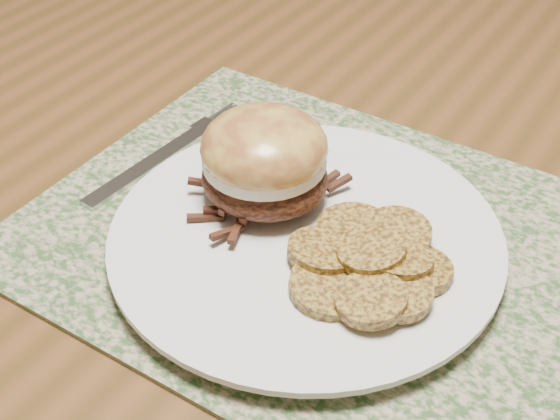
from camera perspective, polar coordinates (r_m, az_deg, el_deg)
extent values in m
cube|color=brown|center=(0.64, 18.44, -1.12)|extent=(1.50, 0.90, 0.04)
cylinder|color=brown|center=(1.41, -6.77, 5.75)|extent=(0.06, 0.06, 0.71)
cube|color=#345129|center=(0.56, 4.54, -2.74)|extent=(0.45, 0.33, 0.00)
cylinder|color=white|center=(0.55, 1.88, -2.28)|extent=(0.26, 0.26, 0.02)
ellipsoid|color=black|center=(0.56, -1.13, 2.39)|extent=(0.10, 0.10, 0.04)
cylinder|color=beige|center=(0.55, -1.15, 3.83)|extent=(0.10, 0.10, 0.01)
ellipsoid|color=#BB8F3D|center=(0.55, -1.17, 4.64)|extent=(0.10, 0.10, 0.05)
cylinder|color=olive|center=(0.54, 5.37, -1.47)|extent=(0.06, 0.06, 0.01)
cylinder|color=olive|center=(0.53, 8.48, -1.72)|extent=(0.07, 0.07, 0.01)
cylinder|color=olive|center=(0.52, 9.75, -4.23)|extent=(0.07, 0.07, 0.02)
cylinder|color=olive|center=(0.52, 3.20, -3.03)|extent=(0.07, 0.07, 0.02)
cylinder|color=olive|center=(0.51, 6.71, -2.99)|extent=(0.06, 0.06, 0.02)
cylinder|color=olive|center=(0.49, 8.51, -5.95)|extent=(0.05, 0.05, 0.01)
cylinder|color=olive|center=(0.50, 3.78, -5.62)|extent=(0.06, 0.06, 0.01)
cylinder|color=olive|center=(0.49, 6.68, -6.51)|extent=(0.06, 0.06, 0.02)
cylinder|color=olive|center=(0.51, 8.86, -3.64)|extent=(0.06, 0.06, 0.01)
cube|color=#B4B4BB|center=(0.64, -9.79, 3.13)|extent=(0.02, 0.13, 0.00)
cube|color=#B4B4BB|center=(0.68, -5.42, 6.04)|extent=(0.02, 0.02, 0.00)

